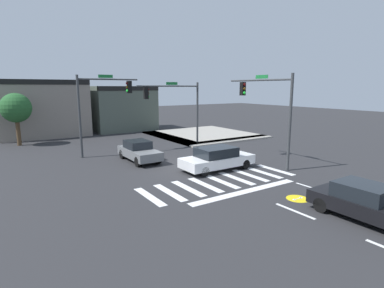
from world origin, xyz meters
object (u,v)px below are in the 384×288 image
Objects in this scene: traffic_signal_northwest at (102,100)px; car_black at (365,202)px; car_gray at (139,151)px; traffic_signal_southeast at (267,102)px; traffic_signal_northeast at (176,101)px; car_white at (217,158)px; roadside_tree at (16,108)px.

traffic_signal_northwest reaches higher than car_black.
traffic_signal_northwest is 1.45× the size of car_black.
car_gray is (1.48, -3.30, -3.53)m from traffic_signal_northwest.
traffic_signal_southeast is 9.09m from traffic_signal_northeast.
car_white is at bearing -60.30° from traffic_signal_northwest.
car_gray is at bearing 13.76° from car_black.
traffic_signal_northeast is at bearing 123.40° from car_gray.
car_gray is 0.89× the size of roadside_tree.
traffic_signal_northeast is at bearing -102.37° from car_white.
car_gray is (-5.00, -3.30, -3.27)m from traffic_signal_northeast.
car_black is at bearing -68.41° from roadside_tree.
traffic_signal_southeast is at bearing -21.42° from car_black.
car_gray is (-3.20, 4.91, -0.01)m from car_white.
car_white is at bearing 1.57° from car_black.
traffic_signal_northeast is 1.42× the size of car_black.
car_black is (0.25, -9.20, -0.02)m from car_white.
traffic_signal_northwest is (-8.27, 8.91, 0.02)m from traffic_signal_southeast.
car_white is at bearing 77.63° from traffic_signal_northeast.
traffic_signal_northwest is at bearing 42.87° from traffic_signal_southeast.
traffic_signal_northwest is at bearing -60.30° from car_white.
traffic_signal_northeast is at bearing -5.08° from car_black.
traffic_signal_northeast is 17.79m from car_black.
traffic_signal_northwest is 1.30× the size of roadside_tree.
traffic_signal_northwest reaches higher than car_gray.
traffic_signal_northwest is 18.44m from car_black.
roadside_tree is at bearing -34.93° from traffic_signal_northeast.
traffic_signal_southeast is 9.49m from car_gray.
traffic_signal_northwest is at bearing -0.01° from traffic_signal_northeast.
car_black is at bearing -74.17° from traffic_signal_northwest.
car_gray is 0.98× the size of car_black.
traffic_signal_northwest is 1.02× the size of traffic_signal_northeast.
traffic_signal_northeast is at bearing -0.01° from traffic_signal_northwest.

